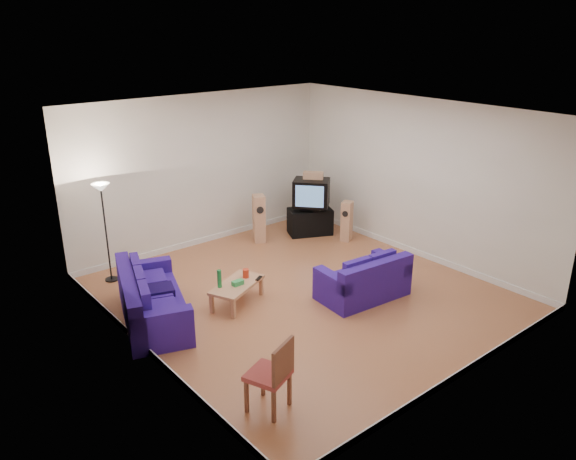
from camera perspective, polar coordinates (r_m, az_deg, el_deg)
room at (r=9.44m, az=1.54°, el=1.86°), size 6.01×6.51×3.21m
sofa_three_seat at (r=9.34m, az=-13.90°, el=-7.25°), size 1.56×2.32×0.82m
sofa_loveseat at (r=9.88m, az=7.78°, el=-5.29°), size 1.61×1.00×0.77m
coffee_table at (r=9.62m, az=-5.21°, el=-5.72°), size 1.16×0.90×0.38m
bottle at (r=9.43m, az=-6.98°, el=-4.93°), size 0.10×0.10×0.31m
tissue_box at (r=9.53m, az=-5.13°, el=-5.36°), size 0.20×0.11×0.08m
red_canister at (r=9.77m, az=-4.31°, el=-4.41°), size 0.13×0.13×0.15m
remote at (r=9.73m, az=-2.98°, el=-4.91°), size 0.18×0.14×0.02m
tv_stand at (r=12.71m, az=2.25°, el=0.88°), size 1.09×0.89×0.58m
av_receiver at (r=12.60m, az=2.33°, el=2.37°), size 0.58×0.59×0.11m
television at (r=12.43m, az=2.38°, el=3.80°), size 0.93×0.95×0.60m
centre_speaker at (r=12.40m, az=2.58°, el=5.56°), size 0.43×0.44×0.15m
speaker_left at (r=12.18m, az=-2.96°, el=1.16°), size 0.36×0.39×1.05m
speaker_right at (r=12.32m, az=5.98°, el=0.90°), size 0.33×0.30×0.89m
floor_lamp at (r=10.51m, az=-18.35°, el=2.78°), size 0.32×0.32×1.87m
dining_chair at (r=7.03m, az=-1.52°, el=-14.26°), size 0.62×0.62×0.99m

